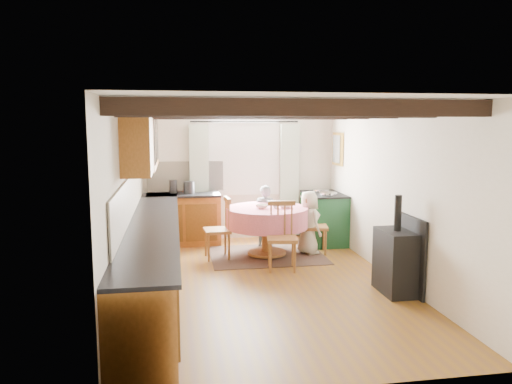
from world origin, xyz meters
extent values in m
cube|color=brown|center=(0.00, 0.00, 0.00)|extent=(3.60, 5.50, 0.00)
cube|color=white|center=(0.00, 0.00, 2.40)|extent=(3.60, 5.50, 0.00)
cube|color=silver|center=(0.00, 2.75, 1.20)|extent=(3.60, 0.00, 2.40)
cube|color=silver|center=(0.00, -2.75, 1.20)|extent=(3.60, 0.00, 2.40)
cube|color=silver|center=(-1.80, 0.00, 1.20)|extent=(0.00, 5.50, 2.40)
cube|color=silver|center=(1.80, 0.00, 1.20)|extent=(0.00, 5.50, 2.40)
cube|color=black|center=(0.00, -2.00, 2.31)|extent=(3.60, 0.16, 0.16)
cube|color=black|center=(0.00, -1.00, 2.31)|extent=(3.60, 0.16, 0.16)
cube|color=black|center=(0.00, 0.00, 2.31)|extent=(3.60, 0.16, 0.16)
cube|color=black|center=(0.00, 1.00, 2.31)|extent=(3.60, 0.16, 0.16)
cube|color=black|center=(0.00, 2.00, 2.31)|extent=(3.60, 0.16, 0.16)
cube|color=beige|center=(-1.78, 0.30, 1.20)|extent=(0.02, 4.50, 0.55)
cube|color=beige|center=(-1.00, 2.73, 1.20)|extent=(1.40, 0.02, 0.55)
cube|color=#A15D22|center=(-1.50, 0.00, 0.44)|extent=(0.60, 5.30, 0.88)
cube|color=#A15D22|center=(-1.05, 2.45, 0.44)|extent=(1.30, 0.60, 0.88)
cube|color=black|center=(-1.48, 0.00, 0.90)|extent=(0.64, 5.30, 0.04)
cube|color=black|center=(-1.05, 2.43, 0.90)|extent=(1.30, 0.64, 0.04)
cube|color=#A15D22|center=(-1.63, 1.20, 1.95)|extent=(0.34, 1.80, 0.90)
cube|color=#A15D22|center=(-1.63, -0.30, 1.90)|extent=(0.34, 0.90, 0.70)
cube|color=white|center=(0.10, 2.73, 1.60)|extent=(1.34, 0.03, 1.54)
cube|color=white|center=(0.10, 2.74, 1.60)|extent=(1.20, 0.01, 1.40)
cube|color=#AAC0A3|center=(-0.75, 2.65, 1.10)|extent=(0.35, 0.10, 2.10)
cube|color=#AAC0A3|center=(0.95, 2.65, 1.10)|extent=(0.35, 0.10, 2.10)
cylinder|color=black|center=(0.10, 2.65, 2.20)|extent=(2.00, 0.03, 0.03)
cube|color=gold|center=(1.77, 2.30, 1.70)|extent=(0.04, 0.50, 0.60)
cylinder|color=silver|center=(1.05, 2.72, 1.70)|extent=(0.30, 0.02, 0.30)
cube|color=#433127|center=(0.28, 1.40, 0.01)|extent=(1.85, 1.44, 0.01)
imported|color=slate|center=(0.36, 2.00, 0.55)|extent=(0.46, 0.37, 1.10)
imported|color=beige|center=(0.99, 1.40, 0.53)|extent=(0.49, 0.60, 1.06)
imported|color=silver|center=(0.57, 1.33, 0.83)|extent=(0.24, 0.24, 0.05)
imported|color=silver|center=(0.19, 1.34, 0.84)|extent=(0.27, 0.27, 0.06)
imported|color=silver|center=(0.40, 1.31, 0.85)|extent=(0.13, 0.13, 0.10)
cylinder|color=#262628|center=(-1.22, 2.53, 1.04)|extent=(0.14, 0.14, 0.24)
cylinder|color=#262628|center=(-0.94, 2.42, 1.03)|extent=(0.20, 0.20, 0.22)
camera|label=1|loc=(-1.20, -6.40, 2.17)|focal=34.63mm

